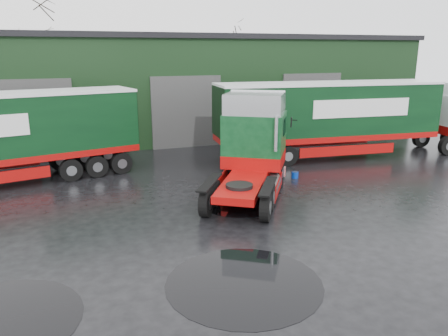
# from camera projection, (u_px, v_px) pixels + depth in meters

# --- Properties ---
(ground) EXTENTS (100.00, 100.00, 0.00)m
(ground) POSITION_uv_depth(u_px,v_px,m) (253.00, 257.00, 11.72)
(ground) COLOR black
(warehouse) EXTENTS (32.40, 12.40, 6.30)m
(warehouse) POSITION_uv_depth(u_px,v_px,m) (163.00, 84.00, 29.71)
(warehouse) COLOR black
(warehouse) RESTS_ON ground
(hero_tractor) EXTENTS (5.50, 6.55, 3.80)m
(hero_tractor) POSITION_uv_depth(u_px,v_px,m) (247.00, 149.00, 15.87)
(hero_tractor) COLOR #0D3E1C
(hero_tractor) RESTS_ON ground
(lorry_right) EXTENTS (14.93, 3.91, 3.88)m
(lorry_right) POSITION_uv_depth(u_px,v_px,m) (328.00, 120.00, 22.02)
(lorry_right) COLOR silver
(lorry_right) RESTS_ON ground
(wash_bucket) EXTENTS (0.38, 0.38, 0.27)m
(wash_bucket) POSITION_uv_depth(u_px,v_px,m) (295.00, 175.00, 18.93)
(wash_bucket) COLOR #072C98
(wash_bucket) RESTS_ON ground
(tree_back_a) EXTENTS (4.40, 4.40, 9.50)m
(tree_back_a) POSITION_uv_depth(u_px,v_px,m) (40.00, 58.00, 35.73)
(tree_back_a) COLOR black
(tree_back_a) RESTS_ON ground
(tree_back_b) EXTENTS (4.40, 4.40, 7.50)m
(tree_back_b) POSITION_uv_depth(u_px,v_px,m) (223.00, 68.00, 41.26)
(tree_back_b) COLOR black
(tree_back_b) RESTS_ON ground
(puddle_0) EXTENTS (3.76, 3.76, 0.01)m
(puddle_0) POSITION_uv_depth(u_px,v_px,m) (244.00, 283.00, 10.37)
(puddle_0) COLOR black
(puddle_0) RESTS_ON ground
(puddle_1) EXTENTS (2.57, 2.57, 0.01)m
(puddle_1) POSITION_uv_depth(u_px,v_px,m) (239.00, 205.00, 15.64)
(puddle_1) COLOR black
(puddle_1) RESTS_ON ground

